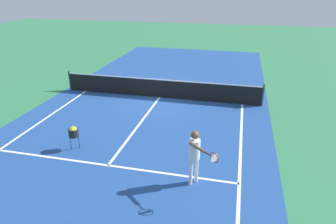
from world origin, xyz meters
name	(u,v)px	position (x,y,z in m)	size (l,w,h in m)	color
ground_plane	(160,97)	(0.00, 0.00, 0.00)	(60.00, 60.00, 0.00)	#337F51
court_surface_inbounds	(160,97)	(0.00, 0.00, 0.00)	(10.62, 24.40, 0.00)	#234C93
line_sideline_left	(8,144)	(-4.11, -5.95, 0.00)	(0.10, 11.89, 0.01)	white
line_sideline_right	(240,175)	(4.11, -5.95, 0.00)	(0.10, 11.89, 0.01)	white
line_service_near	(108,165)	(0.00, -6.40, 0.00)	(8.22, 0.10, 0.01)	white
line_center_service	(140,124)	(0.00, -3.20, 0.00)	(0.10, 6.40, 0.01)	white
net	(160,88)	(0.00, 0.00, 0.49)	(10.08, 0.09, 1.07)	#33383D
player_near	(195,152)	(2.81, -6.68, 1.05)	(0.88, 0.98, 1.69)	white
ball_hopper	(73,132)	(-1.54, -5.70, 0.68)	(0.34, 0.34, 0.87)	black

